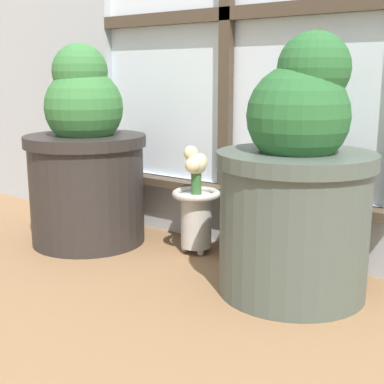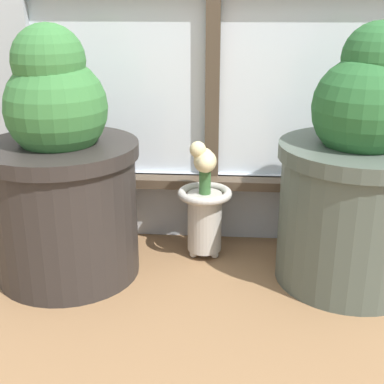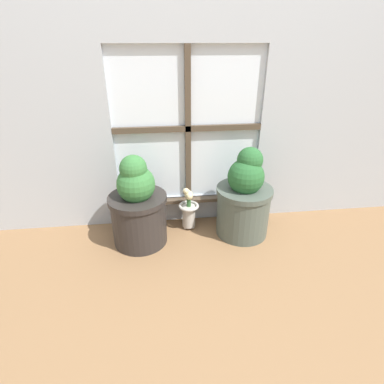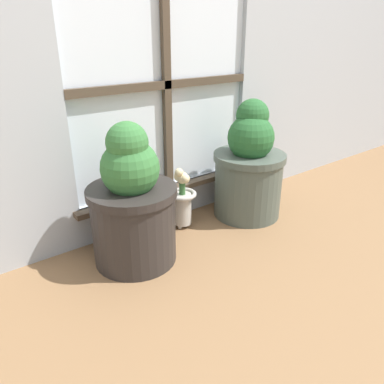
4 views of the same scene
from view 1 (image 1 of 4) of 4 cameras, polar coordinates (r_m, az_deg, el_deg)
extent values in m
plane|color=olive|center=(1.24, -10.46, -11.24)|extent=(10.00, 10.00, 0.00)
cube|color=#B2B7BC|center=(1.61, 3.73, -2.21)|extent=(0.94, 0.05, 0.18)
cube|color=white|center=(1.58, 4.30, 18.35)|extent=(0.94, 0.02, 0.96)
cube|color=#4C3D2D|center=(1.55, 3.72, 18.44)|extent=(0.04, 0.02, 0.96)
cube|color=#4C3D2D|center=(1.55, 3.72, 18.44)|extent=(0.94, 0.02, 0.04)
cube|color=#4C3D2D|center=(1.55, 2.86, 0.20)|extent=(1.00, 0.06, 0.02)
cylinder|color=#2D2826|center=(1.62, -11.11, 0.30)|extent=(0.33, 0.33, 0.32)
cylinder|color=#2D2826|center=(1.60, -11.32, 5.40)|extent=(0.35, 0.35, 0.03)
cylinder|color=#38281E|center=(1.59, -11.34, 5.80)|extent=(0.31, 0.31, 0.01)
sphere|color=#387538|center=(1.59, -11.47, 8.82)|extent=(0.23, 0.23, 0.23)
sphere|color=#387538|center=(1.59, -11.88, 12.48)|extent=(0.16, 0.16, 0.16)
ellipsoid|color=#387538|center=(1.54, -9.87, 8.34)|extent=(0.04, 0.11, 0.18)
cylinder|color=#4C564C|center=(1.24, 10.78, -3.34)|extent=(0.34, 0.34, 0.33)
cylinder|color=#4C564C|center=(1.20, 11.07, 3.43)|extent=(0.36, 0.36, 0.03)
cylinder|color=#38281E|center=(1.20, 11.09, 3.97)|extent=(0.31, 0.31, 0.01)
sphere|color=#28602D|center=(1.19, 11.26, 7.96)|extent=(0.23, 0.23, 0.23)
sphere|color=#28602D|center=(1.20, 12.89, 12.76)|extent=(0.16, 0.16, 0.16)
ellipsoid|color=#28602D|center=(1.26, 12.22, 7.62)|extent=(0.10, 0.04, 0.14)
sphere|color=#BCB7AD|center=(1.55, 1.14, -5.79)|extent=(0.02, 0.02, 0.02)
sphere|color=#BCB7AD|center=(1.53, -0.74, -6.04)|extent=(0.02, 0.02, 0.02)
sphere|color=#BCB7AD|center=(1.50, 0.93, -6.44)|extent=(0.02, 0.02, 0.02)
cylinder|color=#BCB7AD|center=(1.50, 0.45, -3.04)|extent=(0.09, 0.09, 0.15)
torus|color=#BCB7AD|center=(1.48, 0.45, -0.21)|extent=(0.14, 0.14, 0.02)
cylinder|color=#386633|center=(1.48, 0.46, 1.38)|extent=(0.03, 0.03, 0.08)
sphere|color=beige|center=(1.47, 0.46, 2.97)|extent=(0.06, 0.06, 0.06)
sphere|color=beige|center=(1.48, 0.71, 3.23)|extent=(0.05, 0.05, 0.05)
sphere|color=beige|center=(1.47, -0.13, 4.18)|extent=(0.04, 0.04, 0.04)
sphere|color=beige|center=(1.45, 0.09, 2.87)|extent=(0.04, 0.04, 0.04)
camera|label=2|loc=(0.82, -61.09, 16.32)|focal=50.00mm
camera|label=3|loc=(1.35, -88.11, 30.78)|focal=28.00mm
camera|label=4|loc=(1.85, -60.59, 18.42)|focal=35.00mm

